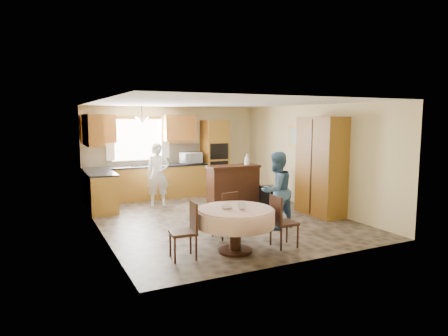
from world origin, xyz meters
TOP-DOWN VIEW (x-y plane):
  - floor at (0.00, 0.00)m, footprint 5.00×6.00m
  - ceiling at (0.00, 0.00)m, footprint 5.00×6.00m
  - wall_back at (0.00, 3.00)m, footprint 5.00×0.02m
  - wall_front at (0.00, -3.00)m, footprint 5.00×0.02m
  - wall_left at (-2.50, 0.00)m, footprint 0.02×6.00m
  - wall_right at (2.50, 0.00)m, footprint 0.02×6.00m
  - window at (-1.00, 2.98)m, footprint 1.40×0.03m
  - curtain_left at (-1.75, 2.93)m, footprint 0.22×0.02m
  - curtain_right at (-0.25, 2.93)m, footprint 0.22×0.02m
  - base_cab_back at (-0.85, 2.70)m, footprint 3.30×0.60m
  - counter_back at (-0.85, 2.70)m, footprint 3.30×0.64m
  - base_cab_left at (-2.20, 1.80)m, footprint 0.60×1.20m
  - counter_left at (-2.20, 1.80)m, footprint 0.64×1.20m
  - backsplash at (-0.85, 2.99)m, footprint 3.30×0.02m
  - wall_cab_left at (-2.05, 2.83)m, footprint 0.85×0.33m
  - wall_cab_right at (0.15, 2.83)m, footprint 0.90×0.33m
  - wall_cab_side at (-2.33, 1.80)m, footprint 0.33×1.20m
  - oven_tower at (1.15, 2.69)m, footprint 0.66×0.62m
  - oven_upper at (1.15, 2.38)m, footprint 0.56×0.01m
  - oven_lower at (1.15, 2.38)m, footprint 0.56×0.01m
  - pendant at (-1.00, 2.50)m, footprint 0.36×0.36m
  - sideboard at (0.92, 1.08)m, footprint 1.33×0.57m
  - space_heater at (1.63, 0.57)m, footprint 0.42×0.34m
  - cupboard at (2.22, -0.73)m, footprint 0.58×1.16m
  - dining_table at (-0.70, -2.15)m, footprint 1.28×1.28m
  - chair_left at (-1.51, -2.08)m, footprint 0.43×0.43m
  - chair_back at (-0.48, -1.41)m, footprint 0.43×0.43m
  - chair_right at (0.10, -2.27)m, footprint 0.39×0.39m
  - framed_picture at (2.47, 0.56)m, footprint 0.06×0.64m
  - microwave at (0.40, 2.65)m, footprint 0.61×0.47m
  - person_sink at (-0.81, 1.80)m, footprint 0.63×0.48m
  - person_dining at (0.68, -1.25)m, footprint 0.86×0.74m
  - bowl_sideboard at (0.59, 1.08)m, footprint 0.31×0.31m
  - bottle_sideboard at (1.31, 1.08)m, footprint 0.15×0.15m
  - cup_table at (-0.65, -2.26)m, footprint 0.15×0.15m
  - bowl_table at (-0.84, -2.12)m, footprint 0.20×0.20m

SIDE VIEW (x-z plane):
  - floor at x=0.00m, z-range -0.01..0.01m
  - space_heater at x=1.63m, z-range 0.00..0.51m
  - base_cab_back at x=-0.85m, z-range 0.00..0.88m
  - base_cab_left at x=-2.20m, z-range 0.00..0.88m
  - sideboard at x=0.92m, z-range 0.00..0.94m
  - chair_back at x=-0.48m, z-range 0.05..0.91m
  - chair_right at x=0.10m, z-range 0.05..0.93m
  - chair_left at x=-1.51m, z-range 0.05..0.94m
  - dining_table at x=-0.70m, z-range 0.20..0.93m
  - oven_lower at x=1.15m, z-range 0.53..0.97m
  - bowl_table at x=-0.84m, z-range 0.73..0.79m
  - person_dining at x=0.68m, z-range 0.00..1.53m
  - cup_table at x=-0.65m, z-range 0.73..0.84m
  - person_sink at x=-0.81m, z-range 0.00..1.57m
  - counter_back at x=-0.85m, z-range 0.88..0.92m
  - counter_left at x=-2.20m, z-range 0.88..0.92m
  - bowl_sideboard at x=0.59m, z-range 0.94..1.00m
  - oven_tower at x=1.15m, z-range 0.00..2.12m
  - microwave at x=0.40m, z-range 0.92..1.23m
  - cupboard at x=2.22m, z-range 0.00..2.21m
  - bottle_sideboard at x=1.31m, z-range 0.94..1.28m
  - backsplash at x=-0.85m, z-range 0.90..1.46m
  - wall_back at x=0.00m, z-range 0.00..2.50m
  - wall_front at x=0.00m, z-range 0.00..2.50m
  - wall_left at x=-2.50m, z-range 0.00..2.50m
  - wall_right at x=2.50m, z-range 0.00..2.50m
  - oven_upper at x=1.15m, z-range 1.02..1.48m
  - window at x=-1.00m, z-range 1.05..2.15m
  - curtain_left at x=-1.75m, z-range 1.08..2.22m
  - curtain_right at x=-0.25m, z-range 1.08..2.22m
  - framed_picture at x=2.47m, z-range 1.46..1.99m
  - wall_cab_left at x=-2.05m, z-range 1.55..2.27m
  - wall_cab_right at x=0.15m, z-range 1.55..2.27m
  - wall_cab_side at x=-2.33m, z-range 1.55..2.27m
  - pendant at x=-1.00m, z-range 2.03..2.21m
  - ceiling at x=0.00m, z-range 2.50..2.50m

